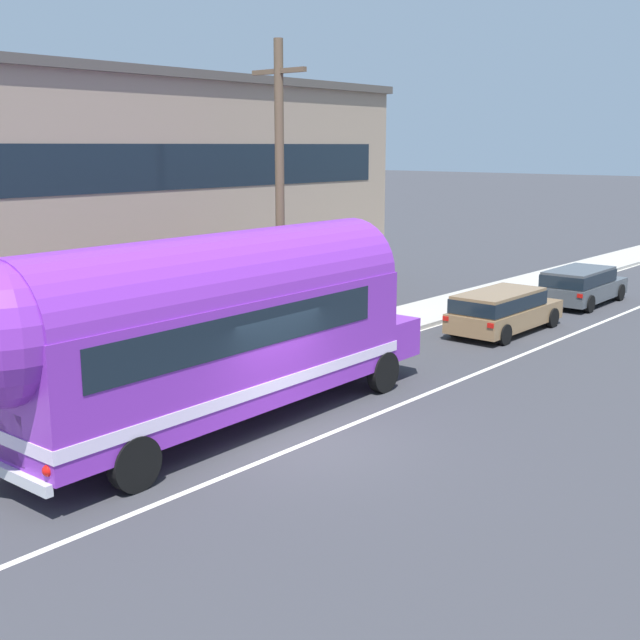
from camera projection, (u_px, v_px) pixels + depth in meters
The scene contains 8 objects.
ground_plane at pixel (307, 443), 16.40m from camera, with size 300.00×300.00×0.00m, color #38383D.
lane_markings at pixel (510, 330), 26.46m from camera, with size 4.09×80.00×0.01m.
sidewalk_slab at pixel (389, 323), 27.12m from camera, with size 2.49×90.00×0.15m, color #ADA89E.
roadside_building at pixel (95, 207), 25.99m from camera, with size 10.74×17.24×7.84m.
utility_pole at pixel (280, 201), 21.34m from camera, with size 1.80×0.24×8.50m.
painted_bus at pixel (204, 325), 16.49m from camera, with size 2.83×12.03×4.12m.
car_lead at pixel (502, 308), 25.85m from camera, with size 1.91×4.67×1.37m.
car_second at pixel (581, 284), 30.50m from camera, with size 2.01×4.50×1.37m.
Camera 1 is at (10.31, -11.59, 5.86)m, focal length 45.81 mm.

